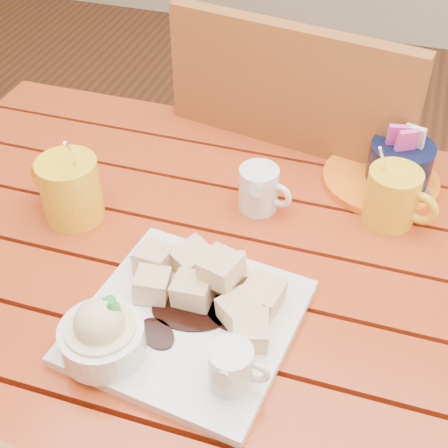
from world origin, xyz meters
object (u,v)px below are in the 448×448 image
(table, at_px, (233,310))
(orange_saucer, at_px, (381,180))
(dessert_plate, at_px, (172,318))
(chair_far, at_px, (300,192))
(coffee_mug_right, at_px, (393,196))
(coffee_mug_left, at_px, (69,188))

(table, distance_m, orange_saucer, 0.34)
(orange_saucer, bearing_deg, dessert_plate, -118.30)
(orange_saucer, bearing_deg, chair_far, 131.20)
(coffee_mug_right, xyz_separation_m, orange_saucer, (-0.02, 0.09, -0.04))
(table, bearing_deg, coffee_mug_right, 39.20)
(coffee_mug_right, distance_m, chair_far, 0.42)
(table, height_order, dessert_plate, dessert_plate)
(table, distance_m, chair_far, 0.47)
(dessert_plate, xyz_separation_m, chair_far, (0.06, 0.61, -0.23))
(chair_far, bearing_deg, table, 97.86)
(coffee_mug_left, relative_size, chair_far, 0.16)
(coffee_mug_left, distance_m, orange_saucer, 0.52)
(coffee_mug_left, distance_m, coffee_mug_right, 0.51)
(coffee_mug_left, bearing_deg, chair_far, 71.19)
(orange_saucer, bearing_deg, table, -125.13)
(table, height_order, chair_far, chair_far)
(dessert_plate, distance_m, coffee_mug_left, 0.30)
(coffee_mug_left, bearing_deg, table, 10.52)
(table, bearing_deg, chair_far, 87.66)
(coffee_mug_right, xyz_separation_m, chair_far, (-0.19, 0.28, -0.25))
(orange_saucer, bearing_deg, coffee_mug_left, -153.11)
(dessert_plate, bearing_deg, chair_far, 84.67)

